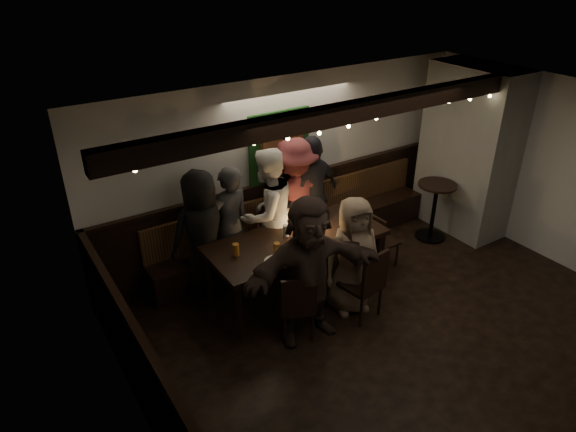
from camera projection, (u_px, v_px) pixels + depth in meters
room at (395, 189)px, 7.19m from camera, size 6.02×5.01×2.62m
dining_table at (297, 243)px, 6.53m from camera, size 2.30×0.99×1.00m
chair_near_left at (298, 303)px, 5.83m from camera, size 0.53×0.53×0.89m
chair_near_right at (367, 281)px, 6.15m from camera, size 0.50×0.50×0.96m
chair_end at (379, 238)px, 7.21m from camera, size 0.38×0.38×0.82m
high_top at (435, 204)px, 7.88m from camera, size 0.58×0.58×0.92m
person_a at (202, 234)px, 6.53m from camera, size 0.84×0.54×1.71m
person_b at (230, 226)px, 6.73m from camera, size 0.67×0.49×1.68m
person_c at (267, 213)px, 6.89m from camera, size 1.04×0.89×1.83m
person_d at (294, 201)px, 7.24m from camera, size 1.20×0.72×1.83m
person_e at (312, 196)px, 7.38m from camera, size 1.15×0.72×1.82m
person_f at (308, 270)px, 5.72m from camera, size 1.72×0.73×1.80m
person_g at (352, 256)px, 6.22m from camera, size 0.83×0.62×1.54m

